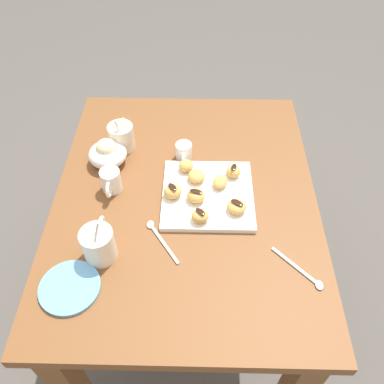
# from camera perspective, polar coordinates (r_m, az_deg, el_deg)

# --- Properties ---
(ground_plane) EXTENTS (8.00, 8.00, 0.00)m
(ground_plane) POSITION_cam_1_polar(r_m,az_deg,el_deg) (1.82, -0.65, -16.06)
(ground_plane) COLOR #514C47
(dining_table) EXTENTS (0.98, 0.78, 0.74)m
(dining_table) POSITION_cam_1_polar(r_m,az_deg,el_deg) (1.31, -0.88, -4.66)
(dining_table) COLOR brown
(dining_table) RESTS_ON ground_plane
(pastry_plate_square) EXTENTS (0.27, 0.27, 0.02)m
(pastry_plate_square) POSITION_cam_1_polar(r_m,az_deg,el_deg) (1.19, 2.24, -0.49)
(pastry_plate_square) COLOR white
(pastry_plate_square) RESTS_ON dining_table
(coffee_mug_cream_left) EXTENTS (0.13, 0.09, 0.15)m
(coffee_mug_cream_left) POSITION_cam_1_polar(r_m,az_deg,el_deg) (1.06, -13.12, -7.07)
(coffee_mug_cream_left) COLOR silver
(coffee_mug_cream_left) RESTS_ON dining_table
(coffee_mug_cream_right) EXTENTS (0.12, 0.08, 0.14)m
(coffee_mug_cream_right) POSITION_cam_1_polar(r_m,az_deg,el_deg) (1.34, -9.97, 7.84)
(coffee_mug_cream_right) COLOR silver
(coffee_mug_cream_right) RESTS_ON dining_table
(cream_pitcher_white) EXTENTS (0.10, 0.06, 0.07)m
(cream_pitcher_white) POSITION_cam_1_polar(r_m,az_deg,el_deg) (1.21, -11.45, 1.68)
(cream_pitcher_white) COLOR white
(cream_pitcher_white) RESTS_ON dining_table
(ice_cream_bowl) EXTENTS (0.12, 0.12, 0.09)m
(ice_cream_bowl) POSITION_cam_1_polar(r_m,az_deg,el_deg) (1.30, -11.91, 5.43)
(ice_cream_bowl) COLOR white
(ice_cream_bowl) RESTS_ON dining_table
(chocolate_sauce_pitcher) EXTENTS (0.09, 0.05, 0.06)m
(chocolate_sauce_pitcher) POSITION_cam_1_polar(r_m,az_deg,el_deg) (1.29, -1.19, 5.90)
(chocolate_sauce_pitcher) COLOR white
(chocolate_sauce_pitcher) RESTS_ON dining_table
(saucer_sky_left) EXTENTS (0.15, 0.15, 0.01)m
(saucer_sky_left) POSITION_cam_1_polar(r_m,az_deg,el_deg) (1.06, -16.94, -12.82)
(saucer_sky_left) COLOR #66A8DB
(saucer_sky_left) RESTS_ON dining_table
(loose_spoon_near_saucer) EXTENTS (0.14, 0.10, 0.01)m
(loose_spoon_near_saucer) POSITION_cam_1_polar(r_m,az_deg,el_deg) (1.11, -4.71, -6.30)
(loose_spoon_near_saucer) COLOR silver
(loose_spoon_near_saucer) RESTS_ON dining_table
(loose_spoon_by_plate) EXTENTS (0.12, 0.12, 0.01)m
(loose_spoon_by_plate) POSITION_cam_1_polar(r_m,az_deg,el_deg) (1.08, 15.52, -10.97)
(loose_spoon_by_plate) COLOR silver
(loose_spoon_by_plate) RESTS_ON dining_table
(beignet_0) EXTENTS (0.07, 0.06, 0.03)m
(beignet_0) POSITION_cam_1_polar(r_m,az_deg,el_deg) (1.20, 4.03, 1.44)
(beignet_0) COLOR #DBA351
(beignet_0) RESTS_ON pastry_plate_square
(beignet_1) EXTENTS (0.07, 0.07, 0.03)m
(beignet_1) POSITION_cam_1_polar(r_m,az_deg,el_deg) (1.15, 0.57, -0.54)
(beignet_1) COLOR #DBA351
(beignet_1) RESTS_ON pastry_plate_square
(chocolate_drizzle_1) EXTENTS (0.03, 0.04, 0.00)m
(chocolate_drizzle_1) POSITION_cam_1_polar(r_m,az_deg,el_deg) (1.14, 0.58, 0.09)
(chocolate_drizzle_1) COLOR black
(chocolate_drizzle_1) RESTS_ON beignet_1
(beignet_2) EXTENTS (0.06, 0.06, 0.03)m
(beignet_2) POSITION_cam_1_polar(r_m,az_deg,el_deg) (1.21, 0.62, 2.25)
(beignet_2) COLOR #DBA351
(beignet_2) RESTS_ON pastry_plate_square
(beignet_3) EXTENTS (0.05, 0.05, 0.03)m
(beignet_3) POSITION_cam_1_polar(r_m,az_deg,el_deg) (1.23, 5.88, 2.92)
(beignet_3) COLOR #DBA351
(beignet_3) RESTS_ON pastry_plate_square
(chocolate_drizzle_3) EXTENTS (0.03, 0.02, 0.00)m
(chocolate_drizzle_3) POSITION_cam_1_polar(r_m,az_deg,el_deg) (1.21, 5.95, 3.55)
(chocolate_drizzle_3) COLOR black
(chocolate_drizzle_3) RESTS_ON beignet_3
(beignet_4) EXTENTS (0.06, 0.06, 0.03)m
(beignet_4) POSITION_cam_1_polar(r_m,az_deg,el_deg) (1.11, 1.17, -3.42)
(beignet_4) COLOR #DBA351
(beignet_4) RESTS_ON pastry_plate_square
(chocolate_drizzle_4) EXTENTS (0.04, 0.03, 0.00)m
(chocolate_drizzle_4) POSITION_cam_1_polar(r_m,az_deg,el_deg) (1.09, 1.18, -2.81)
(chocolate_drizzle_4) COLOR black
(chocolate_drizzle_4) RESTS_ON beignet_4
(beignet_5) EXTENTS (0.06, 0.06, 0.03)m
(beignet_5) POSITION_cam_1_polar(r_m,az_deg,el_deg) (1.14, 6.34, -2.07)
(beignet_5) COLOR #DBA351
(beignet_5) RESTS_ON pastry_plate_square
(chocolate_drizzle_5) EXTENTS (0.04, 0.04, 0.00)m
(chocolate_drizzle_5) POSITION_cam_1_polar(r_m,az_deg,el_deg) (1.12, 6.41, -1.51)
(chocolate_drizzle_5) COLOR black
(chocolate_drizzle_5) RESTS_ON beignet_5
(beignet_6) EXTENTS (0.06, 0.06, 0.04)m
(beignet_6) POSITION_cam_1_polar(r_m,az_deg,el_deg) (1.24, -1.06, 3.74)
(beignet_6) COLOR #DBA351
(beignet_6) RESTS_ON pastry_plate_square
(beignet_7) EXTENTS (0.06, 0.06, 0.04)m
(beignet_7) POSITION_cam_1_polar(r_m,az_deg,el_deg) (1.16, -2.76, 0.06)
(beignet_7) COLOR #DBA351
(beignet_7) RESTS_ON pastry_plate_square
(chocolate_drizzle_7) EXTENTS (0.04, 0.03, 0.00)m
(chocolate_drizzle_7) POSITION_cam_1_polar(r_m,az_deg,el_deg) (1.15, -2.80, 0.73)
(chocolate_drizzle_7) COLOR black
(chocolate_drizzle_7) RESTS_ON beignet_7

